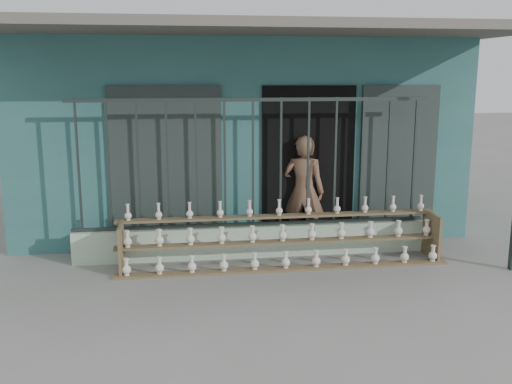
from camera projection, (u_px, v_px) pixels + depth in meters
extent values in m
plane|color=slate|center=(267.00, 289.00, 6.92)|extent=(60.00, 60.00, 0.00)
cube|color=#2B5C5B|center=(232.00, 126.00, 10.76)|extent=(7.00, 5.00, 3.20)
cube|color=black|center=(308.00, 166.00, 8.56)|extent=(1.40, 0.12, 2.40)
cube|color=#202B28|center=(166.00, 170.00, 8.24)|extent=(1.60, 0.08, 2.40)
cube|color=#202B28|center=(398.00, 165.00, 8.71)|extent=(1.20, 0.08, 2.40)
cube|color=#59544C|center=(254.00, 28.00, 7.44)|extent=(7.40, 2.00, 0.12)
cube|color=#AECBAF|center=(253.00, 241.00, 8.13)|extent=(5.00, 0.20, 0.45)
cube|color=#283330|center=(78.00, 167.00, 7.59)|extent=(0.03, 0.03, 1.80)
cube|color=#283330|center=(108.00, 166.00, 7.64)|extent=(0.03, 0.03, 1.80)
cube|color=#283330|center=(138.00, 165.00, 7.69)|extent=(0.03, 0.03, 1.80)
cube|color=#283330|center=(167.00, 165.00, 7.75)|extent=(0.03, 0.03, 1.80)
cube|color=#283330|center=(196.00, 164.00, 7.80)|extent=(0.03, 0.03, 1.80)
cube|color=#283330|center=(225.00, 164.00, 7.85)|extent=(0.03, 0.03, 1.80)
cube|color=#283330|center=(253.00, 163.00, 7.91)|extent=(0.03, 0.03, 1.80)
cube|color=#283330|center=(281.00, 162.00, 7.96)|extent=(0.03, 0.03, 1.80)
cube|color=#283330|center=(308.00, 162.00, 8.01)|extent=(0.03, 0.03, 1.80)
cube|color=#283330|center=(335.00, 161.00, 8.07)|extent=(0.03, 0.03, 1.80)
cube|color=#283330|center=(362.00, 161.00, 8.12)|extent=(0.03, 0.03, 1.80)
cube|color=#283330|center=(388.00, 160.00, 8.17)|extent=(0.03, 0.03, 1.80)
cube|color=#283330|center=(414.00, 160.00, 8.23)|extent=(0.03, 0.03, 1.80)
cube|color=#283330|center=(253.00, 100.00, 7.73)|extent=(5.00, 0.04, 0.05)
cube|color=#283330|center=(253.00, 224.00, 8.08)|extent=(5.00, 0.04, 0.05)
cube|color=brown|center=(286.00, 269.00, 7.59)|extent=(4.50, 0.18, 0.03)
cube|color=brown|center=(282.00, 242.00, 7.77)|extent=(4.50, 0.18, 0.03)
cube|color=brown|center=(279.00, 216.00, 7.96)|extent=(4.50, 0.18, 0.03)
cube|color=brown|center=(121.00, 248.00, 7.48)|extent=(0.04, 0.55, 0.64)
cube|color=brown|center=(432.00, 235.00, 8.07)|extent=(0.04, 0.55, 0.64)
imported|color=brown|center=(304.00, 192.00, 8.48)|extent=(0.72, 0.60, 1.69)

